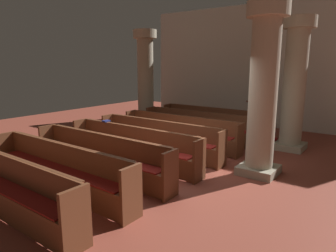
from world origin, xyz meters
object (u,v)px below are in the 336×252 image
pillar_aisle_side (295,83)px  lectern (254,118)px  pew_row_6 (58,167)px  kneeler_box_red (270,142)px  pew_row_1 (197,125)px  pillar_far_side (145,77)px  pew_row_3 (158,137)px  pillar_aisle_rear (263,89)px  pew_row_0 (212,120)px  hymn_book (106,121)px  pew_row_2 (179,130)px  pew_row_7 (4,184)px  pew_row_5 (100,155)px  pew_row_4 (132,145)px

pillar_aisle_side → lectern: size_ratio=3.27×
pew_row_6 → kneeler_box_red: (2.13, 5.53, -0.35)m
pew_row_1 → pillar_far_side: 3.02m
pew_row_3 → kneeler_box_red: (2.13, 2.56, -0.35)m
pew_row_3 → pillar_aisle_rear: bearing=2.8°
pew_row_0 → pillar_aisle_side: bearing=-8.8°
pillar_far_side → hymn_book: size_ratio=18.42×
pillar_far_side → lectern: 4.18m
pew_row_1 → pillar_aisle_rear: size_ratio=1.06×
pew_row_3 → pew_row_6: (0.00, -2.97, 0.00)m
pew_row_2 → pew_row_6: same height
pew_row_7 → lectern: size_ratio=3.48×
pew_row_3 → pillar_aisle_side: pillar_aisle_side is taller
pew_row_1 → pew_row_0: bearing=90.0°
pew_row_5 → lectern: bearing=81.2°
pew_row_3 → pew_row_6: size_ratio=1.00×
pew_row_1 → pew_row_6: bearing=-90.0°
pew_row_1 → pillar_aisle_rear: 3.52m
pew_row_4 → pew_row_2: bearing=90.0°
pew_row_6 → pillar_far_side: size_ratio=1.06×
pew_row_5 → pew_row_7: bearing=-90.0°
pew_row_0 → pillar_aisle_side: 3.03m
pew_row_2 → hymn_book: 2.13m
pew_row_7 → hymn_book: bearing=108.8°
pew_row_0 → pew_row_7: same height
pew_row_0 → pillar_far_side: size_ratio=1.06×
pew_row_3 → pew_row_1: bearing=90.0°
pew_row_4 → pew_row_6: (0.00, -1.98, 0.00)m
pew_row_3 → lectern: size_ratio=3.48×
pew_row_4 → lectern: (0.97, 5.23, -0.01)m
pew_row_1 → pillar_aisle_rear: bearing=-34.7°
pew_row_1 → kneeler_box_red: 2.24m
lectern → pew_row_5: bearing=-98.8°
pew_row_7 → pew_row_2: bearing=90.0°
pew_row_0 → pew_row_2: 1.98m
pew_row_3 → pillar_aisle_side: 3.94m
pew_row_3 → pillar_aisle_rear: 3.00m
pew_row_2 → pew_row_7: size_ratio=1.00×
pew_row_7 → lectern: bearing=83.3°
pillar_aisle_side → pillar_far_side: (-5.28, 0.04, 0.00)m
pew_row_5 → pew_row_6: 0.99m
pew_row_6 → pillar_aisle_side: pillar_aisle_side is taller
kneeler_box_red → hymn_book: bearing=-133.7°
pew_row_5 → pillar_far_side: (-2.62, 4.57, 1.37)m
pillar_aisle_side → kneeler_box_red: bearing=-179.9°
pew_row_1 → pew_row_6: size_ratio=1.00×
pew_row_1 → pillar_far_side: (-2.62, 0.61, 1.37)m
pew_row_0 → pew_row_7: (0.00, -6.93, 0.00)m
pew_row_2 → pillar_aisle_rear: (2.67, -0.86, 1.37)m
pillar_aisle_side → pew_row_5: bearing=-120.4°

